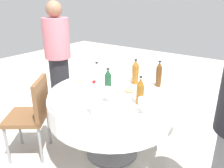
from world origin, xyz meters
name	(u,v)px	position (x,y,z in m)	size (l,w,h in m)	color
ground_plane	(112,152)	(0.00, 0.00, 0.00)	(10.00, 10.00, 0.00)	#B7B2A8
dining_table	(112,105)	(0.00, 0.00, 0.59)	(1.29, 1.29, 0.74)	white
bottle_brown_rear	(159,75)	(0.31, 0.40, 0.87)	(0.06, 0.06, 0.28)	#593314
bottle_amber_right	(135,72)	(0.08, 0.33, 0.87)	(0.07, 0.07, 0.27)	#8C5619
bottle_amber_west	(140,91)	(0.36, -0.09, 0.86)	(0.07, 0.07, 0.26)	#8C5619
bottle_clear_near	(95,100)	(0.18, -0.49, 0.88)	(0.07, 0.07, 0.30)	silver
bottle_dark_green_front	(108,82)	(-0.01, -0.05, 0.86)	(0.07, 0.07, 0.25)	#194728
bottle_clear_north	(97,75)	(-0.23, 0.05, 0.86)	(0.06, 0.06, 0.26)	silver
wine_glass_near	(107,91)	(0.10, -0.22, 0.84)	(0.08, 0.08, 0.14)	white
wine_glass_front	(135,71)	(0.02, 0.42, 0.85)	(0.07, 0.07, 0.15)	white
wine_glass_north	(143,103)	(0.47, -0.23, 0.83)	(0.07, 0.07, 0.14)	white
plate_south	(81,81)	(-0.44, 0.00, 0.75)	(0.21, 0.21, 0.04)	white
plate_inner	(130,92)	(0.17, 0.06, 0.75)	(0.24, 0.24, 0.04)	white
spoon_right	(77,104)	(-0.08, -0.42, 0.74)	(0.18, 0.02, 0.01)	silver
knife_west	(118,75)	(-0.22, 0.44, 0.74)	(0.18, 0.02, 0.01)	silver
knife_near	(64,89)	(-0.43, -0.25, 0.74)	(0.18, 0.02, 0.01)	silver
person_rear	(58,60)	(-1.10, 0.28, 0.83)	(0.34, 0.34, 1.59)	#26262B
chair_north	(33,111)	(-0.66, -0.49, 0.52)	(0.56, 0.56, 0.87)	brown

